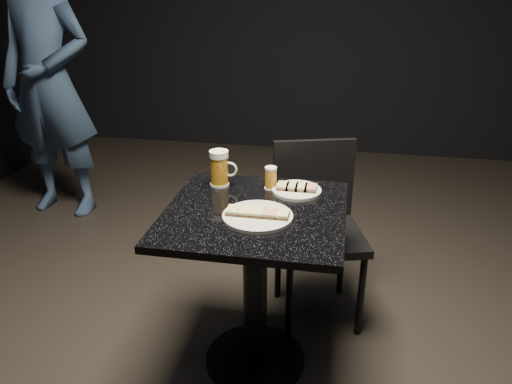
% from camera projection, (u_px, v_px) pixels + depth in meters
% --- Properties ---
extents(floor, '(6.00, 6.00, 0.00)m').
position_uv_depth(floor, '(255.00, 361.00, 2.24)').
color(floor, black).
rests_on(floor, ground).
extents(plate_large, '(0.27, 0.27, 0.01)m').
position_uv_depth(plate_large, '(258.00, 216.00, 1.88)').
color(plate_large, silver).
rests_on(plate_large, table).
extents(plate_small, '(0.21, 0.21, 0.01)m').
position_uv_depth(plate_small, '(297.00, 191.00, 2.10)').
color(plate_small, silver).
rests_on(plate_small, table).
extents(patron, '(0.69, 0.47, 1.84)m').
position_uv_depth(patron, '(49.00, 84.00, 3.34)').
color(patron, '#213750').
rests_on(patron, floor).
extents(table, '(0.70, 0.70, 0.75)m').
position_uv_depth(table, '(255.00, 264.00, 2.04)').
color(table, black).
rests_on(table, floor).
extents(beer_mug, '(0.12, 0.08, 0.16)m').
position_uv_depth(beer_mug, '(220.00, 168.00, 2.14)').
color(beer_mug, silver).
rests_on(beer_mug, table).
extents(beer_tumbler, '(0.05, 0.05, 0.10)m').
position_uv_depth(beer_tumbler, '(271.00, 178.00, 2.12)').
color(beer_tumbler, white).
rests_on(beer_tumbler, table).
extents(chair, '(0.50, 0.50, 0.87)m').
position_uv_depth(chair, '(317.00, 220.00, 2.41)').
color(chair, black).
rests_on(chair, floor).
extents(canapes_on_plate_large, '(0.24, 0.07, 0.02)m').
position_uv_depth(canapes_on_plate_large, '(258.00, 212.00, 1.87)').
color(canapes_on_plate_large, '#4C3521').
rests_on(canapes_on_plate_large, plate_large).
extents(canapes_on_plate_small, '(0.17, 0.07, 0.02)m').
position_uv_depth(canapes_on_plate_small, '(297.00, 187.00, 2.09)').
color(canapes_on_plate_small, '#4C3521').
rests_on(canapes_on_plate_small, plate_small).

